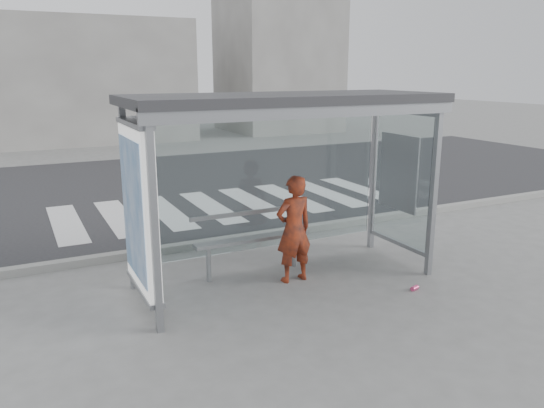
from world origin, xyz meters
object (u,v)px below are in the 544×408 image
Objects in this scene: bus_shelter at (259,143)px; bench at (252,238)px; soda_can at (415,288)px; person at (294,229)px.

bus_shelter is 1.51m from bench.
soda_can is at bearing -32.39° from bus_shelter.
soda_can is at bearing 138.32° from person.
person is (0.48, -0.09, -1.22)m from bus_shelter.
soda_can is (1.32, -1.05, -0.73)m from person.
bench is at bearing -55.56° from person.
soda_can is (1.72, -1.58, -0.51)m from bench.
bus_shelter is 2.78× the size of person.
bench is 2.39m from soda_can.
person is 12.82× the size of soda_can.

